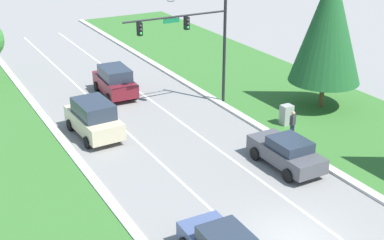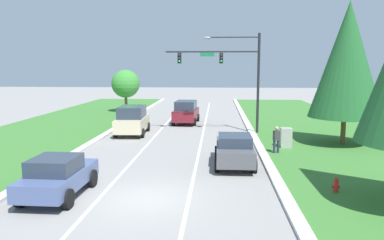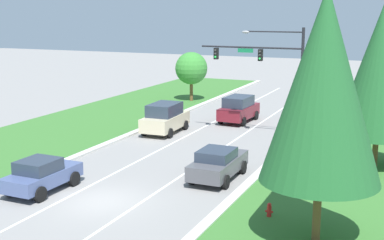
# 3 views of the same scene
# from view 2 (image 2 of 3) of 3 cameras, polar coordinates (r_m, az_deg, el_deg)

# --- Properties ---
(ground_plane) EXTENTS (160.00, 160.00, 0.00)m
(ground_plane) POSITION_cam_2_polar(r_m,az_deg,el_deg) (15.35, -7.37, -11.86)
(ground_plane) COLOR gray
(curb_strip_right) EXTENTS (0.50, 90.00, 0.15)m
(curb_strip_right) POSITION_cam_2_polar(r_m,az_deg,el_deg) (15.30, 14.33, -11.81)
(curb_strip_right) COLOR beige
(curb_strip_right) RESTS_ON ground_plane
(curb_strip_left) EXTENTS (0.50, 90.00, 0.15)m
(curb_strip_left) POSITION_cam_2_polar(r_m,az_deg,el_deg) (17.30, -26.37, -10.07)
(curb_strip_left) COLOR beige
(curb_strip_left) RESTS_ON ground_plane
(lane_stripe_inner_left) EXTENTS (0.14, 81.00, 0.01)m
(lane_stripe_inner_left) POSITION_cam_2_polar(r_m,az_deg,el_deg) (15.79, -13.93, -11.45)
(lane_stripe_inner_left) COLOR white
(lane_stripe_inner_left) RESTS_ON ground_plane
(lane_stripe_inner_right) EXTENTS (0.14, 81.00, 0.01)m
(lane_stripe_inner_right) POSITION_cam_2_polar(r_m,az_deg,el_deg) (15.12, -0.51, -12.10)
(lane_stripe_inner_right) COLOR white
(lane_stripe_inner_right) RESTS_ON ground_plane
(traffic_signal_mast) EXTENTS (7.30, 0.41, 7.77)m
(traffic_signal_mast) POSITION_cam_2_polar(r_m,az_deg,el_deg) (29.32, 6.05, 7.98)
(traffic_signal_mast) COLOR black
(traffic_signal_mast) RESTS_ON ground_plane
(champagne_suv) EXTENTS (2.38, 4.77, 2.21)m
(champagne_suv) POSITION_cam_2_polar(r_m,az_deg,el_deg) (29.38, -9.09, -0.01)
(champagne_suv) COLOR beige
(champagne_suv) RESTS_ON ground_plane
(burgundy_suv) EXTENTS (2.35, 4.66, 2.10)m
(burgundy_suv) POSITION_cam_2_polar(r_m,az_deg,el_deg) (34.63, -0.92, 1.25)
(burgundy_suv) COLOR maroon
(burgundy_suv) RESTS_ON ground_plane
(graphite_sedan) EXTENTS (2.11, 4.56, 1.68)m
(graphite_sedan) POSITION_cam_2_polar(r_m,az_deg,el_deg) (20.07, 6.48, -4.47)
(graphite_sedan) COLOR #4C4C51
(graphite_sedan) RESTS_ON ground_plane
(slate_blue_sedan) EXTENTS (2.15, 4.23, 1.68)m
(slate_blue_sedan) POSITION_cam_2_polar(r_m,az_deg,el_deg) (16.17, -19.77, -8.04)
(slate_blue_sedan) COLOR #475684
(slate_blue_sedan) RESTS_ON ground_plane
(utility_cabinet) EXTENTS (0.70, 0.60, 1.34)m
(utility_cabinet) POSITION_cam_2_polar(r_m,az_deg,el_deg) (24.79, 14.12, -2.71)
(utility_cabinet) COLOR #9E9E99
(utility_cabinet) RESTS_ON ground_plane
(pedestrian) EXTENTS (0.43, 0.34, 1.69)m
(pedestrian) POSITION_cam_2_polar(r_m,az_deg,el_deg) (23.00, 12.74, -2.82)
(pedestrian) COLOR #232842
(pedestrian) RESTS_ON ground_plane
(fire_hydrant) EXTENTS (0.34, 0.20, 0.70)m
(fire_hydrant) POSITION_cam_2_polar(r_m,az_deg,el_deg) (16.81, 21.10, -9.33)
(fire_hydrant) COLOR red
(fire_hydrant) RESTS_ON ground_plane
(oak_near_left_tree) EXTENTS (3.17, 3.17, 4.89)m
(oak_near_left_tree) POSITION_cam_2_polar(r_m,az_deg,el_deg) (43.12, -10.08, 5.44)
(oak_near_left_tree) COLOR brown
(oak_near_left_tree) RESTS_ON ground_plane
(conifer_far_right_tree) EXTENTS (4.71, 4.71, 9.44)m
(conifer_far_right_tree) POSITION_cam_2_polar(r_m,az_deg,el_deg) (26.58, 22.58, 8.47)
(conifer_far_right_tree) COLOR brown
(conifer_far_right_tree) RESTS_ON ground_plane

